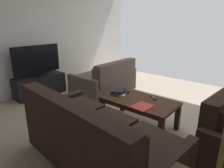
{
  "coord_description": "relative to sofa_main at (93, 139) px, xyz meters",
  "views": [
    {
      "loc": [
        -1.71,
        2.69,
        1.66
      ],
      "look_at": [
        0.2,
        0.4,
        0.71
      ],
      "focal_mm": 31.93,
      "sensor_mm": 36.0,
      "label": 1
    }
  ],
  "objects": [
    {
      "name": "tv_remote",
      "position": [
        -0.02,
        -1.36,
        0.09
      ],
      "size": [
        0.15,
        0.14,
        0.02
      ],
      "color": "black",
      "rests_on": "coffee_table"
    },
    {
      "name": "coffee_table",
      "position": [
        0.14,
        -1.18,
        0.01
      ],
      "size": [
        1.17,
        0.66,
        0.46
      ],
      "color": "#3D2316",
      "rests_on": "ground"
    },
    {
      "name": "ground_plane",
      "position": [
        0.29,
        -1.32,
        -0.39
      ],
      "size": [
        5.33,
        5.87,
        0.01
      ],
      "primitive_type": "cube",
      "color": "tan"
    },
    {
      "name": "loose_magazine",
      "position": [
        -0.04,
        -0.98,
        0.08
      ],
      "size": [
        0.27,
        0.31,
        0.01
      ],
      "primitive_type": "cube",
      "rotation": [
        0.0,
        0.0,
        3.09
      ],
      "color": "#C63833",
      "rests_on": "coffee_table"
    },
    {
      "name": "tv_stand",
      "position": [
        2.66,
        -0.91,
        -0.15
      ],
      "size": [
        0.5,
        1.14,
        0.47
      ],
      "color": "black",
      "rests_on": "ground"
    },
    {
      "name": "book_stack",
      "position": [
        0.54,
        -1.19,
        0.11
      ],
      "size": [
        0.28,
        0.32,
        0.07
      ],
      "color": "silver",
      "rests_on": "coffee_table"
    },
    {
      "name": "sofa_main",
      "position": [
        0.0,
        0.0,
        0.0
      ],
      "size": [
        2.0,
        1.07,
        0.92
      ],
      "color": "black",
      "rests_on": "ground"
    },
    {
      "name": "wall_right",
      "position": [
        2.96,
        -1.32,
        1.07
      ],
      "size": [
        0.12,
        5.87,
        2.9
      ],
      "primitive_type": "cube",
      "color": "silver",
      "rests_on": "ground"
    },
    {
      "name": "flat_tv",
      "position": [
        2.66,
        -0.91,
        0.44
      ],
      "size": [
        0.22,
        1.08,
        0.69
      ],
      "color": "black",
      "rests_on": "tv_stand"
    },
    {
      "name": "loveseat_near",
      "position": [
        1.51,
        -1.92,
        -0.04
      ],
      "size": [
        0.9,
        1.43,
        0.82
      ],
      "color": "black",
      "rests_on": "ground"
    }
  ]
}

